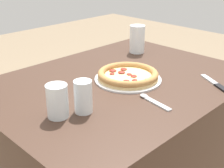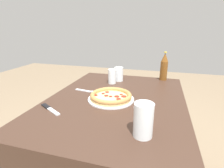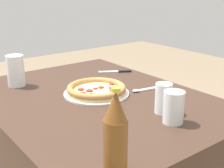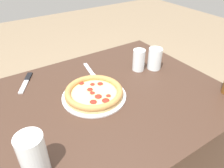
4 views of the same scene
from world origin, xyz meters
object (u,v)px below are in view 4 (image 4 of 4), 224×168
Objects in this scene: spoon at (91,71)px; glass_iced_tea at (155,60)px; glass_red_wine at (139,61)px; glass_orange_juice at (34,157)px; pizza_veggie at (94,93)px; knife at (26,82)px.

glass_iced_tea is at bearing -25.96° from spoon.
glass_red_wine is 0.78× the size of glass_orange_juice.
glass_iced_tea is 0.80m from glass_orange_juice.
knife is (-0.23, 0.30, -0.02)m from pizza_veggie.
pizza_veggie is at bearing -52.25° from knife.
knife is at bearing 127.75° from pizza_veggie.
knife is (-0.56, 0.21, -0.05)m from glass_red_wine.
glass_iced_tea is 0.78× the size of glass_orange_juice.
knife is at bearing 78.56° from glass_orange_juice.
glass_orange_juice is (-0.75, -0.29, 0.02)m from glass_iced_tea.
pizza_veggie is 2.49× the size of glass_red_wine.
glass_orange_juice reaches higher than glass_red_wine.
glass_orange_juice is 0.88× the size of knife.
pizza_veggie is at bearing 35.30° from glass_orange_juice.
glass_iced_tea reaches higher than knife.
pizza_veggie is 0.22m from spoon.
glass_red_wine is (-0.08, 0.04, -0.00)m from glass_iced_tea.
glass_orange_juice is at bearing -144.70° from pizza_veggie.
pizza_veggie reaches higher than spoon.
glass_iced_tea is 0.69m from knife.
glass_orange_juice is 0.94× the size of spoon.
spoon reaches higher than knife.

